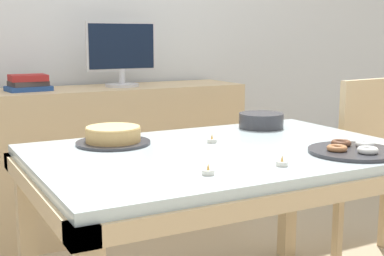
{
  "coord_description": "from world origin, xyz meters",
  "views": [
    {
      "loc": [
        -1.05,
        -1.72,
        1.16
      ],
      "look_at": [
        -0.04,
        0.17,
        0.79
      ],
      "focal_mm": 50.0,
      "sensor_mm": 36.0,
      "label": 1
    }
  ],
  "objects_px": {
    "chair": "(384,163)",
    "tealight_left_edge": "(208,172)",
    "plate_stack": "(261,121)",
    "book_stack": "(28,83)",
    "computer_monitor": "(122,54)",
    "pastry_platter": "(353,150)",
    "tealight_near_cakes": "(282,163)",
    "tealight_near_front": "(212,140)",
    "cake_chocolate_round": "(113,136)"
  },
  "relations": [
    {
      "from": "computer_monitor",
      "to": "tealight_near_cakes",
      "type": "xyz_separation_m",
      "value": [
        -0.04,
        -1.59,
        -0.31
      ]
    },
    {
      "from": "book_stack",
      "to": "pastry_platter",
      "type": "relative_size",
      "value": 0.73
    },
    {
      "from": "book_stack",
      "to": "tealight_near_cakes",
      "type": "bearing_deg",
      "value": -72.45
    },
    {
      "from": "chair",
      "to": "book_stack",
      "type": "height_order",
      "value": "book_stack"
    },
    {
      "from": "chair",
      "to": "pastry_platter",
      "type": "bearing_deg",
      "value": -146.45
    },
    {
      "from": "plate_stack",
      "to": "tealight_near_cakes",
      "type": "xyz_separation_m",
      "value": [
        -0.38,
        -0.65,
        -0.02
      ]
    },
    {
      "from": "computer_monitor",
      "to": "tealight_near_cakes",
      "type": "height_order",
      "value": "computer_monitor"
    },
    {
      "from": "chair",
      "to": "tealight_near_front",
      "type": "height_order",
      "value": "chair"
    },
    {
      "from": "plate_stack",
      "to": "tealight_near_front",
      "type": "height_order",
      "value": "plate_stack"
    },
    {
      "from": "tealight_near_cakes",
      "to": "tealight_near_front",
      "type": "bearing_deg",
      "value": 91.09
    },
    {
      "from": "chair",
      "to": "plate_stack",
      "type": "xyz_separation_m",
      "value": [
        -0.63,
        0.18,
        0.24
      ]
    },
    {
      "from": "computer_monitor",
      "to": "book_stack",
      "type": "height_order",
      "value": "computer_monitor"
    },
    {
      "from": "cake_chocolate_round",
      "to": "chair",
      "type": "bearing_deg",
      "value": -5.93
    },
    {
      "from": "chair",
      "to": "tealight_near_front",
      "type": "distance_m",
      "value": 1.04
    },
    {
      "from": "chair",
      "to": "tealight_left_edge",
      "type": "relative_size",
      "value": 23.5
    },
    {
      "from": "book_stack",
      "to": "computer_monitor",
      "type": "bearing_deg",
      "value": -0.15
    },
    {
      "from": "tealight_near_cakes",
      "to": "tealight_near_front",
      "type": "relative_size",
      "value": 1.0
    },
    {
      "from": "computer_monitor",
      "to": "plate_stack",
      "type": "distance_m",
      "value": 1.04
    },
    {
      "from": "chair",
      "to": "pastry_platter",
      "type": "height_order",
      "value": "chair"
    },
    {
      "from": "plate_stack",
      "to": "tealight_left_edge",
      "type": "height_order",
      "value": "plate_stack"
    },
    {
      "from": "tealight_left_edge",
      "to": "book_stack",
      "type": "bearing_deg",
      "value": 98.26
    },
    {
      "from": "tealight_near_front",
      "to": "tealight_left_edge",
      "type": "relative_size",
      "value": 1.0
    },
    {
      "from": "cake_chocolate_round",
      "to": "pastry_platter",
      "type": "height_order",
      "value": "cake_chocolate_round"
    },
    {
      "from": "pastry_platter",
      "to": "tealight_left_edge",
      "type": "height_order",
      "value": "same"
    },
    {
      "from": "pastry_platter",
      "to": "plate_stack",
      "type": "height_order",
      "value": "plate_stack"
    },
    {
      "from": "cake_chocolate_round",
      "to": "tealight_near_cakes",
      "type": "distance_m",
      "value": 0.72
    },
    {
      "from": "pastry_platter",
      "to": "tealight_near_front",
      "type": "bearing_deg",
      "value": 131.07
    },
    {
      "from": "computer_monitor",
      "to": "cake_chocolate_round",
      "type": "bearing_deg",
      "value": -112.78
    },
    {
      "from": "tealight_left_edge",
      "to": "plate_stack",
      "type": "bearing_deg",
      "value": 44.26
    },
    {
      "from": "chair",
      "to": "computer_monitor",
      "type": "height_order",
      "value": "computer_monitor"
    },
    {
      "from": "computer_monitor",
      "to": "tealight_left_edge",
      "type": "bearing_deg",
      "value": -101.23
    },
    {
      "from": "book_stack",
      "to": "tealight_left_edge",
      "type": "distance_m",
      "value": 1.6
    },
    {
      "from": "computer_monitor",
      "to": "cake_chocolate_round",
      "type": "height_order",
      "value": "computer_monitor"
    },
    {
      "from": "chair",
      "to": "plate_stack",
      "type": "height_order",
      "value": "chair"
    },
    {
      "from": "book_stack",
      "to": "cake_chocolate_round",
      "type": "xyz_separation_m",
      "value": [
        0.13,
        -0.98,
        -0.14
      ]
    },
    {
      "from": "pastry_platter",
      "to": "tealight_left_edge",
      "type": "distance_m",
      "value": 0.63
    },
    {
      "from": "plate_stack",
      "to": "tealight_near_cakes",
      "type": "distance_m",
      "value": 0.75
    },
    {
      "from": "chair",
      "to": "plate_stack",
      "type": "distance_m",
      "value": 0.7
    },
    {
      "from": "cake_chocolate_round",
      "to": "tealight_near_cakes",
      "type": "xyz_separation_m",
      "value": [
        0.37,
        -0.61,
        -0.02
      ]
    },
    {
      "from": "computer_monitor",
      "to": "pastry_platter",
      "type": "relative_size",
      "value": 1.28
    },
    {
      "from": "plate_stack",
      "to": "tealight_left_edge",
      "type": "relative_size",
      "value": 5.25
    },
    {
      "from": "tealight_near_cakes",
      "to": "computer_monitor",
      "type": "bearing_deg",
      "value": 88.64
    },
    {
      "from": "book_stack",
      "to": "tealight_near_cakes",
      "type": "distance_m",
      "value": 1.68
    },
    {
      "from": "tealight_near_front",
      "to": "tealight_left_edge",
      "type": "distance_m",
      "value": 0.51
    },
    {
      "from": "plate_stack",
      "to": "tealight_near_front",
      "type": "xyz_separation_m",
      "value": [
        -0.39,
        -0.2,
        -0.02
      ]
    },
    {
      "from": "chair",
      "to": "tealight_near_cakes",
      "type": "relative_size",
      "value": 23.5
    },
    {
      "from": "chair",
      "to": "pastry_platter",
      "type": "relative_size",
      "value": 2.84
    },
    {
      "from": "chair",
      "to": "book_stack",
      "type": "relative_size",
      "value": 3.88
    },
    {
      "from": "tealight_near_front",
      "to": "computer_monitor",
      "type": "bearing_deg",
      "value": 87.67
    },
    {
      "from": "chair",
      "to": "tealight_left_edge",
      "type": "height_order",
      "value": "chair"
    }
  ]
}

